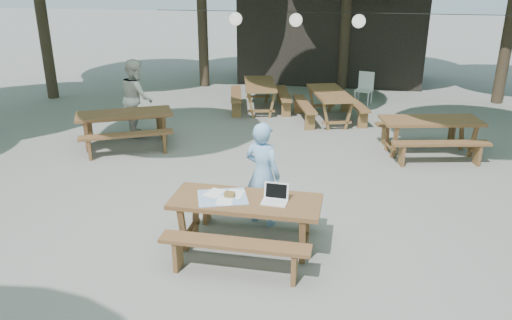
{
  "coord_description": "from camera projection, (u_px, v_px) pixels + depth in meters",
  "views": [
    {
      "loc": [
        1.41,
        -7.28,
        3.6
      ],
      "look_at": [
        0.09,
        -0.71,
        1.05
      ],
      "focal_mm": 35.0,
      "sensor_mm": 36.0,
      "label": 1
    }
  ],
  "objects": [
    {
      "name": "second_person",
      "position": [
        137.0,
        97.0,
        11.43
      ],
      "size": [
        1.02,
        1.07,
        1.75
      ],
      "primitive_type": "imported",
      "rotation": [
        0.0,
        0.0,
        2.14
      ],
      "color": "white",
      "rests_on": "ground"
    },
    {
      "name": "ground",
      "position": [
        259.0,
        204.0,
        8.21
      ],
      "size": [
        80.0,
        80.0,
        0.0
      ],
      "primitive_type": "plane",
      "color": "slate",
      "rests_on": "ground"
    },
    {
      "name": "main_picnic_table",
      "position": [
        246.0,
        224.0,
        6.76
      ],
      "size": [
        2.0,
        1.58,
        0.75
      ],
      "color": "brown",
      "rests_on": "ground"
    },
    {
      "name": "woman",
      "position": [
        263.0,
        174.0,
        7.35
      ],
      "size": [
        0.68,
        0.57,
        1.58
      ],
      "primitive_type": "imported",
      "rotation": [
        0.0,
        0.0,
        2.76
      ],
      "color": "#7EB1E6",
      "rests_on": "ground"
    },
    {
      "name": "plastic_chair",
      "position": [
        364.0,
        95.0,
        14.29
      ],
      "size": [
        0.54,
        0.54,
        0.9
      ],
      "rotation": [
        0.0,
        0.0,
        -0.27
      ],
      "color": "white",
      "rests_on": "ground"
    },
    {
      "name": "laptop",
      "position": [
        275.0,
        197.0,
        6.55
      ],
      "size": [
        0.34,
        0.28,
        0.24
      ],
      "rotation": [
        0.0,
        0.0,
        -0.06
      ],
      "color": "white",
      "rests_on": "main_picnic_table"
    },
    {
      "name": "tabletop_clutter",
      "position": [
        224.0,
        196.0,
        6.69
      ],
      "size": [
        0.8,
        0.74,
        0.08
      ],
      "color": "#3772BC",
      "rests_on": "main_picnic_table"
    },
    {
      "name": "picnic_table_far_e",
      "position": [
        329.0,
        106.0,
        12.64
      ],
      "size": [
        2.08,
        2.29,
        0.75
      ],
      "rotation": [
        0.0,
        0.0,
        1.88
      ],
      "color": "brown",
      "rests_on": "ground"
    },
    {
      "name": "pavilion",
      "position": [
        331.0,
        38.0,
        17.24
      ],
      "size": [
        6.0,
        3.0,
        2.8
      ],
      "primitive_type": "cube",
      "color": "black",
      "rests_on": "ground"
    },
    {
      "name": "picnic_table_far_w",
      "position": [
        260.0,
        96.0,
        13.63
      ],
      "size": [
        1.99,
        2.22,
        0.75
      ],
      "rotation": [
        0.0,
        0.0,
        1.81
      ],
      "color": "brown",
      "rests_on": "ground"
    },
    {
      "name": "paper_lanterns",
      "position": [
        296.0,
        20.0,
        12.88
      ],
      "size": [
        9.0,
        0.34,
        0.38
      ],
      "color": "black",
      "rests_on": "ground"
    },
    {
      "name": "picnic_table_ne",
      "position": [
        429.0,
        136.0,
        10.33
      ],
      "size": [
        2.2,
        1.96,
        0.75
      ],
      "rotation": [
        0.0,
        0.0,
        0.22
      ],
      "color": "brown",
      "rests_on": "ground"
    },
    {
      "name": "picnic_table_nw",
      "position": [
        126.0,
        129.0,
        10.81
      ],
      "size": [
        2.41,
        2.28,
        0.75
      ],
      "rotation": [
        0.0,
        0.0,
        0.48
      ],
      "color": "brown",
      "rests_on": "ground"
    }
  ]
}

